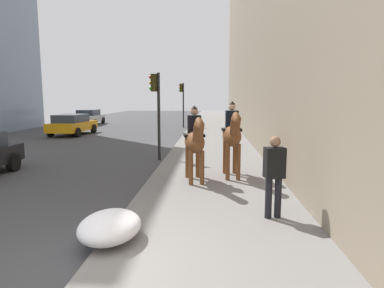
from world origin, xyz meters
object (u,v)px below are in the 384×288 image
(car_mid_lane, at_px, (72,124))
(car_near_lane, at_px, (89,117))
(traffic_light_near_curb, at_px, (156,102))
(pedestrian_greeting, at_px, (274,171))
(traffic_light_far_curb, at_px, (182,98))
(mounted_horse_far, at_px, (232,135))
(mounted_horse_near, at_px, (195,140))

(car_mid_lane, bearing_deg, car_near_lane, 15.75)
(car_mid_lane, xyz_separation_m, traffic_light_near_curb, (-8.85, -7.34, 1.65))
(pedestrian_greeting, xyz_separation_m, traffic_light_far_curb, (21.80, 3.78, 1.45))
(pedestrian_greeting, relative_size, car_near_lane, 0.39)
(pedestrian_greeting, height_order, traffic_light_far_curb, traffic_light_far_curb)
(car_near_lane, bearing_deg, mounted_horse_far, -151.76)
(mounted_horse_far, distance_m, traffic_light_far_curb, 18.60)
(mounted_horse_far, xyz_separation_m, pedestrian_greeting, (-3.50, -0.64, -0.35))
(pedestrian_greeting, relative_size, car_mid_lane, 0.39)
(car_mid_lane, height_order, traffic_light_near_curb, traffic_light_near_curb)
(car_mid_lane, relative_size, traffic_light_near_curb, 1.22)
(pedestrian_greeting, height_order, traffic_light_near_curb, traffic_light_near_curb)
(car_near_lane, bearing_deg, traffic_light_far_curb, -107.56)
(mounted_horse_far, bearing_deg, car_mid_lane, -143.16)
(car_mid_lane, distance_m, traffic_light_far_curb, 9.54)
(traffic_light_near_curb, relative_size, traffic_light_far_curb, 0.94)
(car_mid_lane, bearing_deg, mounted_horse_near, -141.85)
(mounted_horse_near, relative_size, traffic_light_near_curb, 0.63)
(pedestrian_greeting, relative_size, traffic_light_near_curb, 0.48)
(mounted_horse_far, distance_m, car_near_lane, 24.13)
(car_near_lane, distance_m, traffic_light_near_curb, 19.89)
(mounted_horse_near, bearing_deg, mounted_horse_far, 107.68)
(car_near_lane, relative_size, traffic_light_near_curb, 1.22)
(traffic_light_near_curb, xyz_separation_m, traffic_light_far_curb, (14.99, 0.26, 0.14))
(car_near_lane, bearing_deg, traffic_light_near_curb, -154.08)
(pedestrian_greeting, bearing_deg, traffic_light_far_curb, -0.06)
(pedestrian_greeting, height_order, car_near_lane, pedestrian_greeting)
(mounted_horse_far, relative_size, car_mid_lane, 0.54)
(traffic_light_far_curb, bearing_deg, car_mid_lane, 130.92)
(mounted_horse_near, height_order, traffic_light_far_curb, traffic_light_far_curb)
(traffic_light_far_curb, bearing_deg, mounted_horse_near, -173.90)
(mounted_horse_near, height_order, traffic_light_near_curb, traffic_light_near_curb)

